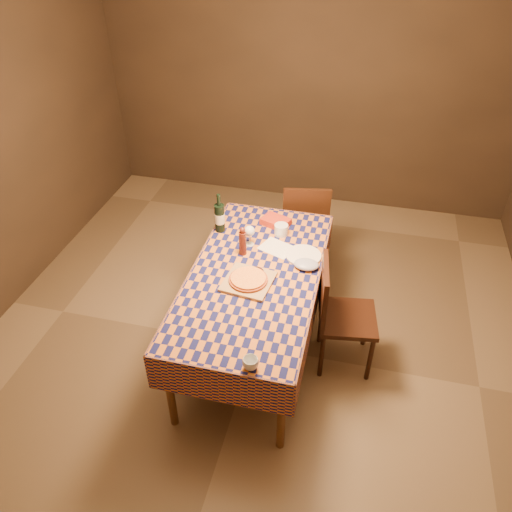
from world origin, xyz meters
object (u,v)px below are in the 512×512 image
(dining_table, at_px, (254,282))
(chair_far, at_px, (305,221))
(wine_bottle, at_px, (220,217))
(bowl, at_px, (255,274))
(pizza, at_px, (248,279))
(white_plate, at_px, (303,255))
(cutting_board, at_px, (248,281))
(chair_right, at_px, (337,311))

(dining_table, relative_size, chair_far, 1.98)
(wine_bottle, distance_m, chair_far, 0.98)
(bowl, distance_m, wine_bottle, 0.67)
(chair_far, bearing_deg, pizza, -100.00)
(wine_bottle, distance_m, white_plate, 0.76)
(cutting_board, bearing_deg, white_plate, 50.06)
(pizza, relative_size, white_plate, 1.24)
(pizza, height_order, chair_far, chair_far)
(bowl, height_order, chair_right, chair_right)
(bowl, bearing_deg, white_plate, 46.16)
(pizza, distance_m, wine_bottle, 0.71)
(cutting_board, xyz_separation_m, bowl, (0.03, 0.08, 0.01))
(pizza, bearing_deg, chair_right, 11.02)
(wine_bottle, bearing_deg, pizza, -56.65)
(white_plate, bearing_deg, bowl, -133.84)
(dining_table, height_order, chair_right, chair_right)
(dining_table, bearing_deg, pizza, -101.03)
(pizza, distance_m, chair_right, 0.72)
(bowl, xyz_separation_m, white_plate, (0.30, 0.31, -0.01))
(dining_table, relative_size, white_plate, 6.78)
(bowl, xyz_separation_m, wine_bottle, (-0.42, 0.51, 0.11))
(pizza, distance_m, chair_far, 1.31)
(bowl, bearing_deg, chair_far, 80.80)
(white_plate, bearing_deg, wine_bottle, 165.22)
(cutting_board, xyz_separation_m, pizza, (0.00, -0.00, 0.02))
(dining_table, bearing_deg, wine_bottle, 129.91)
(chair_right, bearing_deg, wine_bottle, 155.90)
(pizza, xyz_separation_m, wine_bottle, (-0.39, 0.59, 0.09))
(pizza, bearing_deg, dining_table, 78.97)
(bowl, xyz_separation_m, chair_right, (0.62, 0.04, -0.27))
(bowl, bearing_deg, wine_bottle, 129.70)
(dining_table, relative_size, pizza, 5.48)
(chair_right, bearing_deg, cutting_board, -168.98)
(pizza, xyz_separation_m, bowl, (0.03, 0.08, -0.01))
(dining_table, height_order, white_plate, white_plate)
(bowl, bearing_deg, dining_table, 123.49)
(cutting_board, height_order, chair_far, chair_far)
(dining_table, distance_m, white_plate, 0.44)
(dining_table, bearing_deg, white_plate, 43.40)
(bowl, bearing_deg, cutting_board, -110.61)
(chair_right, bearing_deg, bowl, -176.10)
(pizza, xyz_separation_m, chair_right, (0.65, 0.13, -0.28))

